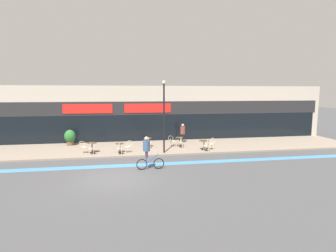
% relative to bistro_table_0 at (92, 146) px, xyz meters
% --- Properties ---
extents(ground_plane, '(120.00, 120.00, 0.00)m').
position_rel_bistro_table_0_xyz_m(ground_plane, '(1.89, -5.87, -0.65)').
color(ground_plane, '#424244').
extents(sidewalk_slab, '(40.00, 5.50, 0.12)m').
position_rel_bistro_table_0_xyz_m(sidewalk_slab, '(1.89, 1.38, -0.59)').
color(sidewalk_slab, gray).
rests_on(sidewalk_slab, ground).
extents(storefront_facade, '(40.00, 4.06, 5.13)m').
position_rel_bistro_table_0_xyz_m(storefront_facade, '(1.89, 6.09, 1.90)').
color(storefront_facade, '#B2A899').
rests_on(storefront_facade, ground).
extents(bike_lane_stripe, '(36.00, 0.70, 0.01)m').
position_rel_bistro_table_0_xyz_m(bike_lane_stripe, '(1.89, -3.43, -0.65)').
color(bike_lane_stripe, '#3D7AB7').
rests_on(bike_lane_stripe, ground).
extents(bistro_table_0, '(0.68, 0.68, 0.75)m').
position_rel_bistro_table_0_xyz_m(bistro_table_0, '(0.00, 0.00, 0.00)').
color(bistro_table_0, black).
rests_on(bistro_table_0, sidewalk_slab).
extents(bistro_table_1, '(0.62, 0.62, 0.70)m').
position_rel_bistro_table_0_xyz_m(bistro_table_1, '(2.01, -0.35, -0.04)').
color(bistro_table_1, black).
rests_on(bistro_table_1, sidewalk_slab).
extents(bistro_table_2, '(0.66, 0.66, 0.73)m').
position_rel_bistro_table_0_xyz_m(bistro_table_2, '(4.22, 1.39, -0.01)').
color(bistro_table_2, black).
rests_on(bistro_table_2, sidewalk_slab).
extents(bistro_table_3, '(0.64, 0.64, 0.74)m').
position_rel_bistro_table_0_xyz_m(bistro_table_3, '(6.82, 1.21, -0.01)').
color(bistro_table_3, black).
rests_on(bistro_table_3, sidewalk_slab).
extents(bistro_table_4, '(0.75, 0.75, 0.73)m').
position_rel_bistro_table_0_xyz_m(bistro_table_4, '(8.43, -0.41, -0.01)').
color(bistro_table_4, black).
rests_on(bistro_table_4, sidewalk_slab).
extents(cafe_chair_0_near, '(0.43, 0.59, 0.90)m').
position_rel_bistro_table_0_xyz_m(cafe_chair_0_near, '(0.01, -0.63, -0.01)').
color(cafe_chair_0_near, beige).
rests_on(cafe_chair_0_near, sidewalk_slab).
extents(cafe_chair_0_side, '(0.60, 0.44, 0.90)m').
position_rel_bistro_table_0_xyz_m(cafe_chair_0_side, '(-0.63, -0.01, -0.01)').
color(cafe_chair_0_side, beige).
rests_on(cafe_chair_0_side, sidewalk_slab).
extents(cafe_chair_1_near, '(0.44, 0.59, 0.90)m').
position_rel_bistro_table_0_xyz_m(cafe_chair_1_near, '(2.01, -0.98, -0.01)').
color(cafe_chair_1_near, beige).
rests_on(cafe_chair_1_near, sidewalk_slab).
extents(cafe_chair_1_side, '(0.58, 0.41, 0.90)m').
position_rel_bistro_table_0_xyz_m(cafe_chair_1_side, '(2.64, -0.35, -0.01)').
color(cafe_chair_1_side, beige).
rests_on(cafe_chair_1_side, sidewalk_slab).
extents(cafe_chair_2_near, '(0.42, 0.58, 0.90)m').
position_rel_bistro_table_0_xyz_m(cafe_chair_2_near, '(4.23, 0.77, -0.01)').
color(cafe_chair_2_near, beige).
rests_on(cafe_chair_2_near, sidewalk_slab).
extents(cafe_chair_3_near, '(0.45, 0.60, 0.90)m').
position_rel_bistro_table_0_xyz_m(cafe_chair_3_near, '(6.81, 0.58, -0.01)').
color(cafe_chair_3_near, beige).
rests_on(cafe_chair_3_near, sidewalk_slab).
extents(cafe_chair_3_side, '(0.60, 0.45, 0.90)m').
position_rel_bistro_table_0_xyz_m(cafe_chair_3_side, '(6.19, 1.22, -0.01)').
color(cafe_chair_3_side, beige).
rests_on(cafe_chair_3_side, sidewalk_slab).
extents(cafe_chair_4_near, '(0.41, 0.58, 0.90)m').
position_rel_bistro_table_0_xyz_m(cafe_chair_4_near, '(8.43, -1.03, -0.01)').
color(cafe_chair_4_near, beige).
rests_on(cafe_chair_4_near, sidewalk_slab).
extents(cafe_chair_4_side, '(0.59, 0.44, 0.90)m').
position_rel_bistro_table_0_xyz_m(cafe_chair_4_side, '(9.06, -0.40, -0.01)').
color(cafe_chair_4_side, beige).
rests_on(cafe_chair_4_side, sidewalk_slab).
extents(planter_pot, '(0.90, 0.90, 1.31)m').
position_rel_bistro_table_0_xyz_m(planter_pot, '(-2.14, 3.14, 0.16)').
color(planter_pot, brown).
rests_on(planter_pot, sidewalk_slab).
extents(lamp_post, '(0.26, 0.26, 5.26)m').
position_rel_bistro_table_0_xyz_m(lamp_post, '(5.24, -0.84, 2.50)').
color(lamp_post, black).
rests_on(lamp_post, sidewalk_slab).
extents(cyclist_0, '(1.66, 0.48, 1.98)m').
position_rel_bistro_table_0_xyz_m(cyclist_0, '(3.69, -4.48, 0.49)').
color(cyclist_0, black).
rests_on(cyclist_0, ground).
extents(pedestrian_near_end, '(0.51, 0.51, 1.67)m').
position_rel_bistro_table_0_xyz_m(pedestrian_near_end, '(7.46, 2.75, 0.46)').
color(pedestrian_near_end, black).
rests_on(pedestrian_near_end, sidewalk_slab).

